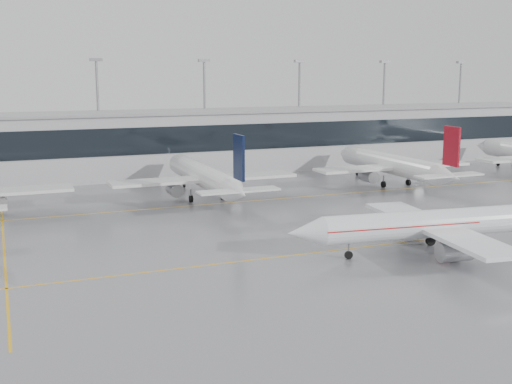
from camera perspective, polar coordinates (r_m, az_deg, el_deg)
name	(u,v)px	position (r m, az deg, el deg)	size (l,w,h in m)	color
ground	(297,255)	(71.35, 3.63, -5.60)	(320.00, 320.00, 0.00)	gray
taxi_line_main	(297,255)	(71.35, 3.63, -5.59)	(120.00, 0.25, 0.01)	#EFA610
taxi_line_north	(212,204)	(98.45, -3.93, -1.07)	(120.00, 0.25, 0.01)	#EFA610
taxi_line_cross	(4,248)	(79.24, -21.49, -4.68)	(0.25, 60.00, 0.01)	#EFA610
terminal	(161,144)	(128.00, -8.44, 4.26)	(180.00, 15.00, 12.00)	#A8A8AC
terminal_glass	(171,140)	(120.56, -7.61, 4.61)	(180.00, 0.20, 5.00)	black
terminal_roof	(160,112)	(127.48, -8.52, 7.03)	(182.00, 16.00, 0.40)	gray
light_masts	(153,105)	(133.25, -9.14, 7.65)	(156.40, 1.00, 22.60)	gray
air_canada_jet	(434,225)	(74.14, 15.57, -2.80)	(33.57, 26.23, 10.21)	white
parked_jet_c	(204,177)	(101.24, -4.61, 1.37)	(29.64, 36.96, 11.72)	white
parked_jet_d	(393,165)	(116.45, 12.07, 2.38)	(29.64, 36.96, 11.72)	white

